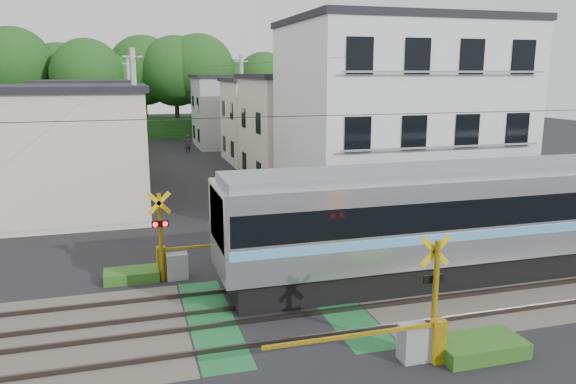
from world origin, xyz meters
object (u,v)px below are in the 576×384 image
object	(u,v)px
crossing_signal_near	(419,333)
crossing_signal_far	(174,259)
pedestrian	(188,144)
apartment_block	(396,120)

from	to	relation	value
crossing_signal_near	crossing_signal_far	size ratio (longest dim) A/B	1.00
crossing_signal_far	pedestrian	xyz separation A→B (m)	(3.81, 30.48, 0.10)
pedestrian	crossing_signal_far	bearing A→B (deg)	63.73
crossing_signal_far	apartment_block	world-z (taller)	apartment_block
crossing_signal_near	crossing_signal_far	xyz separation A→B (m)	(-5.17, 7.31, 0.00)
crossing_signal_far	pedestrian	bearing A→B (deg)	82.88
crossing_signal_far	pedestrian	world-z (taller)	crossing_signal_far
apartment_block	crossing_signal_far	bearing A→B (deg)	-152.22
crossing_signal_far	apartment_block	xyz separation A→B (m)	(11.09, 5.84, 3.94)
crossing_signal_far	pedestrian	distance (m)	30.72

